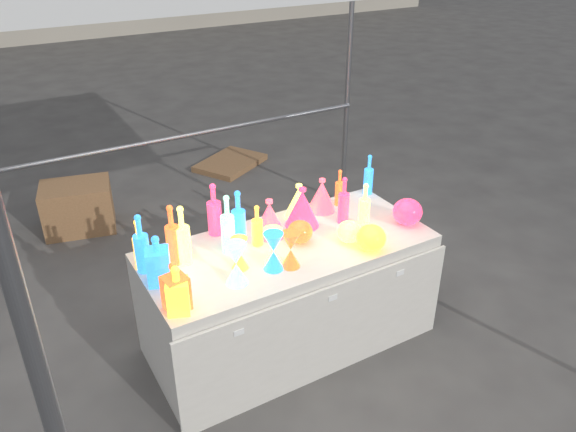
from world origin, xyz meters
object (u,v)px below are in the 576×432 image
hourglass_0 (291,250)px  lampshade_0 (270,218)px  cardboard_box_closed (78,207)px  display_table (289,295)px  bottle_0 (140,244)px  globe_0 (371,239)px  decanter_0 (177,289)px

hourglass_0 → lampshade_0: size_ratio=0.90×
cardboard_box_closed → hourglass_0: 2.67m
display_table → lampshade_0: (-0.04, 0.17, 0.50)m
bottle_0 → globe_0: bearing=-22.0°
display_table → hourglass_0: (-0.11, -0.21, 0.49)m
display_table → globe_0: globe_0 is taller
decanter_0 → cardboard_box_closed: bearing=113.4°
hourglass_0 → cardboard_box_closed: bearing=107.1°
cardboard_box_closed → globe_0: 2.93m
bottle_0 → globe_0: bottle_0 is taller
hourglass_0 → globe_0: size_ratio=1.21×
display_table → decanter_0: bearing=-161.3°
display_table → lampshade_0: size_ratio=7.48×
cardboard_box_closed → lampshade_0: size_ratio=2.43×
decanter_0 → hourglass_0: decanter_0 is taller
display_table → globe_0: (0.40, -0.30, 0.45)m
display_table → bottle_0: size_ratio=5.81×
display_table → bottle_0: (-0.85, 0.21, 0.53)m
globe_0 → lampshade_0: 0.64m
decanter_0 → lampshade_0: size_ratio=1.12×
hourglass_0 → globe_0: hourglass_0 is taller
decanter_0 → lampshade_0: 0.89m
hourglass_0 → lampshade_0: lampshade_0 is taller
lampshade_0 → globe_0: bearing=-46.3°
bottle_0 → hourglass_0: bearing=-29.2°
bottle_0 → decanter_0: size_ratio=1.15×
lampshade_0 → hourglass_0: bearing=-99.7°
display_table → lampshade_0: bearing=102.7°
display_table → decanter_0: 1.00m
display_table → hourglass_0: 0.54m
bottle_0 → decanter_0: bottle_0 is taller
bottle_0 → hourglass_0: (0.74, -0.42, -0.05)m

